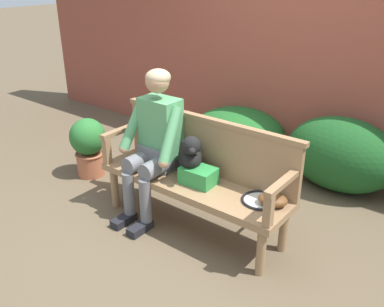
% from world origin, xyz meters
% --- Properties ---
extents(ground_plane, '(40.00, 40.00, 0.00)m').
position_xyz_m(ground_plane, '(0.00, 0.00, 0.00)').
color(ground_plane, brown).
extents(brick_garden_fence, '(8.00, 0.30, 2.18)m').
position_xyz_m(brick_garden_fence, '(0.00, 1.85, 1.09)').
color(brick_garden_fence, brown).
rests_on(brick_garden_fence, ground).
extents(hedge_bush_mid_right, '(1.11, 0.69, 0.75)m').
position_xyz_m(hedge_bush_mid_right, '(0.74, 1.45, 0.37)').
color(hedge_bush_mid_right, '#194C1E').
rests_on(hedge_bush_mid_right, ground).
extents(hedge_bush_mid_left, '(1.12, 1.02, 0.59)m').
position_xyz_m(hedge_bush_mid_left, '(-0.46, 1.45, 0.29)').
color(hedge_bush_mid_left, '#1E5B23').
rests_on(hedge_bush_mid_left, ground).
extents(garden_bench, '(1.70, 0.48, 0.45)m').
position_xyz_m(garden_bench, '(0.00, 0.00, 0.39)').
color(garden_bench, '#93704C').
rests_on(garden_bench, ground).
extents(bench_backrest, '(1.74, 0.06, 0.50)m').
position_xyz_m(bench_backrest, '(0.00, 0.21, 0.70)').
color(bench_backrest, '#93704C').
rests_on(bench_backrest, garden_bench).
extents(bench_armrest_left_end, '(0.06, 0.48, 0.28)m').
position_xyz_m(bench_armrest_left_end, '(-0.81, -0.09, 0.65)').
color(bench_armrest_left_end, '#93704C').
rests_on(bench_armrest_left_end, garden_bench).
extents(bench_armrest_right_end, '(0.06, 0.48, 0.28)m').
position_xyz_m(bench_armrest_right_end, '(0.81, -0.09, 0.65)').
color(bench_armrest_right_end, '#93704C').
rests_on(bench_armrest_right_end, garden_bench).
extents(person_seated, '(0.56, 0.64, 1.32)m').
position_xyz_m(person_seated, '(-0.40, -0.01, 0.72)').
color(person_seated, black).
rests_on(person_seated, ground).
extents(dog_on_bench, '(0.36, 0.38, 0.42)m').
position_xyz_m(dog_on_bench, '(-0.04, 0.03, 0.66)').
color(dog_on_bench, black).
rests_on(dog_on_bench, garden_bench).
extents(tennis_racket, '(0.29, 0.56, 0.03)m').
position_xyz_m(tennis_racket, '(0.61, 0.09, 0.46)').
color(tennis_racket, black).
rests_on(tennis_racket, garden_bench).
extents(baseball_glove, '(0.26, 0.23, 0.09)m').
position_xyz_m(baseball_glove, '(0.71, 0.07, 0.49)').
color(baseball_glove, brown).
rests_on(baseball_glove, garden_bench).
extents(sports_bag, '(0.29, 0.21, 0.14)m').
position_xyz_m(sports_bag, '(0.07, -0.00, 0.52)').
color(sports_bag, '#2D8E42').
rests_on(sports_bag, garden_bench).
extents(potted_plant, '(0.38, 0.38, 0.64)m').
position_xyz_m(potted_plant, '(-1.47, 0.10, 0.35)').
color(potted_plant, '#A85B3D').
rests_on(potted_plant, ground).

